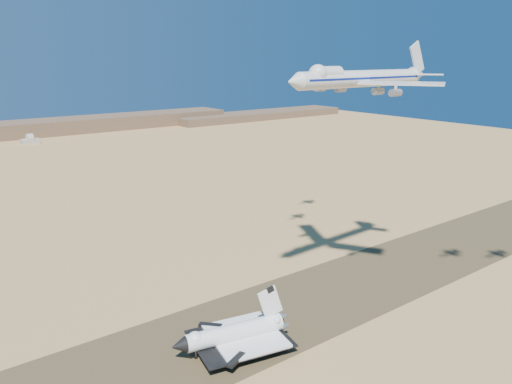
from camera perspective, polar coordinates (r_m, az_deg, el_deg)
ground at (r=190.24m, az=-1.43°, el=-15.22°), size 1200.00×1200.00×0.00m
runway at (r=190.22m, az=-1.43°, el=-15.21°), size 600.00×50.00×0.06m
ridgeline at (r=685.87m, az=-23.41°, el=6.51°), size 960.00×90.00×18.00m
shuttle at (r=175.55m, az=-2.56°, el=-15.95°), size 41.68×31.08×20.55m
carrier_747 at (r=189.75m, az=11.62°, el=12.57°), size 77.44×60.04×19.31m
crew_a at (r=178.89m, az=1.50°, el=-17.02°), size 0.63×0.74×1.72m
crew_b at (r=175.33m, az=1.14°, el=-17.79°), size 0.71×0.88×1.57m
crew_c at (r=178.59m, az=1.80°, el=-17.07°), size 1.05×1.17×1.80m
chase_jet_e at (r=231.58m, az=6.11°, el=12.78°), size 15.13×8.59×3.81m
chase_jet_f at (r=263.38m, az=7.51°, el=13.43°), size 15.17×7.99×3.78m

